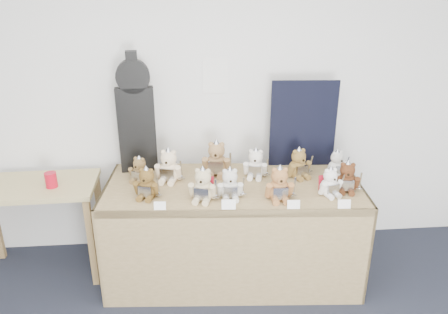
{
  "coord_description": "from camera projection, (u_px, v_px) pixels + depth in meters",
  "views": [
    {
      "loc": [
        0.1,
        -1.13,
        2.34
      ],
      "look_at": [
        0.36,
        1.85,
        1.11
      ],
      "focal_mm": 35.0,
      "sensor_mm": 36.0,
      "label": 1
    }
  ],
  "objects": [
    {
      "name": "display_table",
      "position": [
        234.0,
        209.0,
        3.43
      ],
      "size": [
        2.07,
        0.98,
        0.84
      ],
      "rotation": [
        0.0,
        0.0,
        -0.07
      ],
      "color": "olive",
      "rests_on": "floor"
    },
    {
      "name": "teddy_front_far_right",
      "position": [
        330.0,
        183.0,
        3.23
      ],
      "size": [
        0.21,
        0.19,
        0.25
      ],
      "rotation": [
        0.0,
        0.0,
        0.26
      ],
      "color": "white",
      "rests_on": "display_table"
    },
    {
      "name": "entry_card_b",
      "position": [
        229.0,
        205.0,
        3.05
      ],
      "size": [
        0.1,
        0.03,
        0.07
      ],
      "primitive_type": "cube",
      "rotation": [
        -0.24,
        0.0,
        -0.07
      ],
      "color": "white",
      "rests_on": "display_table"
    },
    {
      "name": "side_table",
      "position": [
        35.0,
        199.0,
        3.53
      ],
      "size": [
        1.0,
        0.57,
        0.82
      ],
      "rotation": [
        0.0,
        0.0,
        0.02
      ],
      "color": "tan",
      "rests_on": "floor"
    },
    {
      "name": "teddy_back_centre_left",
      "position": [
        216.0,
        160.0,
        3.57
      ],
      "size": [
        0.26,
        0.23,
        0.32
      ],
      "rotation": [
        0.0,
        0.0,
        -0.18
      ],
      "color": "#A37D51",
      "rests_on": "display_table"
    },
    {
      "name": "entry_card_a",
      "position": [
        160.0,
        206.0,
        3.04
      ],
      "size": [
        0.08,
        0.02,
        0.06
      ],
      "primitive_type": "cube",
      "rotation": [
        -0.24,
        0.0,
        -0.07
      ],
      "color": "white",
      "rests_on": "display_table"
    },
    {
      "name": "navy_board",
      "position": [
        303.0,
        124.0,
        3.66
      ],
      "size": [
        0.56,
        0.06,
        0.74
      ],
      "primitive_type": "cube",
      "rotation": [
        0.0,
        0.0,
        -0.06
      ],
      "color": "black",
      "rests_on": "display_table"
    },
    {
      "name": "entry_card_c",
      "position": [
        294.0,
        204.0,
        3.05
      ],
      "size": [
        0.09,
        0.03,
        0.06
      ],
      "primitive_type": "cube",
      "rotation": [
        -0.24,
        0.0,
        -0.07
      ],
      "color": "white",
      "rests_on": "display_table"
    },
    {
      "name": "teddy_front_right",
      "position": [
        279.0,
        185.0,
        3.16
      ],
      "size": [
        0.23,
        0.19,
        0.29
      ],
      "rotation": [
        0.0,
        0.0,
        -0.01
      ],
      "color": "#A56D3E",
      "rests_on": "display_table"
    },
    {
      "name": "room_shell",
      "position": [
        215.0,
        75.0,
        3.65
      ],
      "size": [
        6.0,
        6.0,
        6.0
      ],
      "color": "white",
      "rests_on": "floor"
    },
    {
      "name": "teddy_back_far_left",
      "position": [
        139.0,
        170.0,
        3.46
      ],
      "size": [
        0.18,
        0.18,
        0.23
      ],
      "rotation": [
        0.0,
        0.0,
        -0.47
      ],
      "color": "olive",
      "rests_on": "display_table"
    },
    {
      "name": "teddy_front_left",
      "position": [
        203.0,
        186.0,
        3.16
      ],
      "size": [
        0.23,
        0.21,
        0.28
      ],
      "rotation": [
        0.0,
        0.0,
        -0.26
      ],
      "color": "#C8B68D",
      "rests_on": "display_table"
    },
    {
      "name": "teddy_back_end",
      "position": [
        337.0,
        164.0,
        3.56
      ],
      "size": [
        0.2,
        0.19,
        0.24
      ],
      "rotation": [
        0.0,
        0.0,
        0.38
      ],
      "color": "white",
      "rests_on": "display_table"
    },
    {
      "name": "teddy_back_left",
      "position": [
        169.0,
        167.0,
        3.46
      ],
      "size": [
        0.24,
        0.22,
        0.3
      ],
      "rotation": [
        0.0,
        0.0,
        -0.24
      ],
      "color": "beige",
      "rests_on": "display_table"
    },
    {
      "name": "teddy_front_far_left",
      "position": [
        147.0,
        184.0,
        3.2
      ],
      "size": [
        0.21,
        0.2,
        0.26
      ],
      "rotation": [
        0.0,
        0.0,
        -0.26
      ],
      "color": "brown",
      "rests_on": "display_table"
    },
    {
      "name": "teddy_back_right",
      "position": [
        299.0,
        164.0,
        3.53
      ],
      "size": [
        0.23,
        0.21,
        0.27
      ],
      "rotation": [
        0.0,
        0.0,
        0.36
      ],
      "color": "olive",
      "rests_on": "display_table"
    },
    {
      "name": "teddy_front_end",
      "position": [
        347.0,
        178.0,
        3.29
      ],
      "size": [
        0.22,
        0.2,
        0.26
      ],
      "rotation": [
        0.0,
        0.0,
        -0.23
      ],
      "color": "#54301C",
      "rests_on": "display_table"
    },
    {
      "name": "entry_card_d",
      "position": [
        344.0,
        204.0,
        3.06
      ],
      "size": [
        0.09,
        0.03,
        0.06
      ],
      "primitive_type": "cube",
      "rotation": [
        -0.24,
        0.0,
        -0.07
      ],
      "color": "white",
      "rests_on": "display_table"
    },
    {
      "name": "red_cup",
      "position": [
        51.0,
        180.0,
        3.41
      ],
      "size": [
        0.09,
        0.09,
        0.12
      ],
      "primitive_type": "cylinder",
      "color": "red",
      "rests_on": "side_table"
    },
    {
      "name": "teddy_back_centre_right",
      "position": [
        255.0,
        164.0,
        3.53
      ],
      "size": [
        0.22,
        0.2,
        0.27
      ],
      "rotation": [
        0.0,
        0.0,
        -0.24
      ],
      "color": "white",
      "rests_on": "display_table"
    },
    {
      "name": "teddy_front_centre",
      "position": [
        230.0,
        185.0,
        3.19
      ],
      "size": [
        0.21,
        0.17,
        0.26
      ],
      "rotation": [
        0.0,
        0.0,
        0.0
      ],
      "color": "beige",
      "rests_on": "display_table"
    },
    {
      "name": "guitar_case",
      "position": [
        136.0,
        115.0,
        3.52
      ],
      "size": [
        0.31,
        0.12,
        0.99
      ],
      "rotation": [
        0.0,
        0.0,
        0.09
      ],
      "color": "black",
      "rests_on": "display_table"
    }
  ]
}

